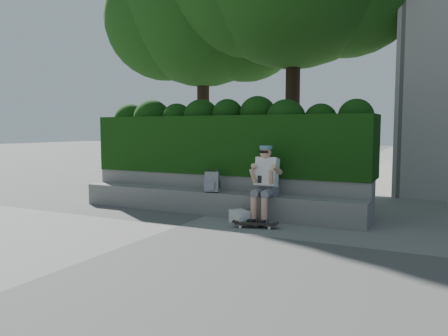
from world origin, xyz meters
The scene contains 9 objects.
ground centered at (0.00, 0.00, 0.00)m, with size 80.00×80.00×0.00m, color slate.
bench_ledge centered at (0.00, 1.25, 0.23)m, with size 6.00×0.45×0.45m, color gray.
planter_wall centered at (0.00, 1.73, 0.38)m, with size 6.00×0.50×0.75m, color gray.
hedge centered at (0.00, 1.95, 1.35)m, with size 6.00×1.00×1.20m, color black.
tree_right centered at (-2.87, 6.11, 5.62)m, with size 5.20×5.20×8.24m.
person centered at (1.21, 1.07, 0.75)m, with size 0.40×0.76×1.38m.
skateboard centered at (1.25, 0.49, 0.06)m, with size 0.73×0.36×0.07m.
backpack_plaid centered at (0.06, 1.15, 0.65)m, with size 0.27×0.14×0.40m, color #A0A0A5.
backpack_ground centered at (0.85, 0.71, 0.11)m, with size 0.35×0.25×0.23m, color white.
Camera 1 is at (4.02, -6.31, 1.68)m, focal length 35.00 mm.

